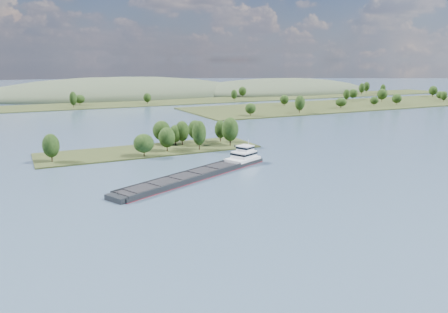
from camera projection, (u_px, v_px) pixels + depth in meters
ground at (202, 183)px, 148.30m from camera, size 1800.00×1800.00×0.00m
tree_island at (166, 141)px, 202.19m from camera, size 100.00×31.89×14.90m
right_bank at (355, 104)px, 405.09m from camera, size 320.00×90.00×15.17m
back_shoreline at (88, 105)px, 396.88m from camera, size 900.00×60.00×15.29m
hill_east at (280, 92)px, 566.68m from camera, size 260.00×140.00×36.00m
hill_west at (121, 96)px, 507.45m from camera, size 320.00×160.00×44.00m
cargo_barge at (205, 171)px, 159.12m from camera, size 68.75×37.83×9.72m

